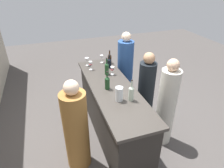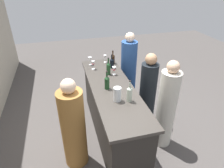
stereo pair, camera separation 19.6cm
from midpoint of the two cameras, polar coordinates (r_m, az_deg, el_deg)
The scene contains 16 objects.
ground_plane at distance 3.91m, azimuth -1.47°, elevation -13.36°, with size 12.00×12.00×0.00m, color #4C4744.
bar_counter at distance 3.59m, azimuth -1.58°, elevation -7.54°, with size 2.36×0.69×0.99m.
wine_bottle_leftmost_clear_pale at distance 2.91m, azimuth 3.61°, elevation -2.54°, with size 0.08×0.08×0.34m.
wine_bottle_second_left_olive_green at distance 3.20m, azimuth -3.12°, elevation 0.45°, with size 0.08×0.08×0.32m.
wine_bottle_center_olive_green at distance 3.67m, azimuth -3.06°, elevation 4.53°, with size 0.07×0.07×0.32m.
wine_bottle_second_right_near_black at distance 3.93m, azimuth -2.24°, elevation 6.07°, with size 0.08×0.08×0.28m.
wine_bottle_rightmost_amber_brown at distance 4.13m, azimuth -2.06°, elevation 7.28°, with size 0.08×0.08×0.28m.
wine_glass_near_left at distance 3.66m, azimuth -1.46°, elevation 4.19°, with size 0.07×0.07×0.16m.
wine_glass_near_center at distance 4.17m, azimuth -4.33°, elevation 7.59°, with size 0.06×0.06×0.16m.
wine_glass_near_right at distance 3.87m, azimuth -7.59°, elevation 5.67°, with size 0.07×0.07×0.17m.
wine_glass_far_left at distance 4.07m, azimuth -8.59°, elevation 6.79°, with size 0.08×0.08×0.17m.
water_pitcher at distance 2.92m, azimuth 0.13°, elevation -2.91°, with size 0.11×0.11×0.22m.
person_left_guest at distance 3.39m, azimuth 13.69°, elevation -6.18°, with size 0.33×0.33×1.57m.
person_center_guest at distance 3.88m, azimuth 8.29°, elevation -1.73°, with size 0.38×0.38×1.43m.
person_right_guest at distance 4.34m, azimuth 2.46°, elevation 3.51°, with size 0.34×0.34×1.62m.
person_server_behind at distance 3.00m, azimuth -12.11°, elevation -12.65°, with size 0.47×0.47×1.49m.
Camera 1 is at (-2.70, 0.93, 2.68)m, focal length 31.97 mm.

